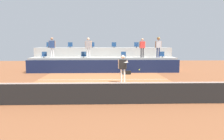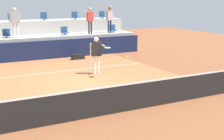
% 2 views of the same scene
% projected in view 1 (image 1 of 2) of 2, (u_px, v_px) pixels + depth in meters
% --- Properties ---
extents(ground_plane, '(40.00, 40.00, 0.00)m').
position_uv_depth(ground_plane, '(103.00, 86.00, 13.12)').
color(ground_plane, brown).
extents(court_inner_paint, '(9.00, 10.00, 0.01)m').
position_uv_depth(court_inner_paint, '(103.00, 83.00, 14.11)').
color(court_inner_paint, '#A36038').
rests_on(court_inner_paint, ground_plane).
extents(court_service_line, '(9.00, 0.06, 0.00)m').
position_uv_depth(court_service_line, '(103.00, 80.00, 15.50)').
color(court_service_line, silver).
rests_on(court_service_line, ground_plane).
extents(tennis_net, '(10.48, 0.08, 1.07)m').
position_uv_depth(tennis_net, '(102.00, 93.00, 9.09)').
color(tennis_net, black).
rests_on(tennis_net, ground_plane).
extents(sponsor_backboard, '(13.00, 0.16, 1.10)m').
position_uv_depth(sponsor_backboard, '(103.00, 67.00, 19.01)').
color(sponsor_backboard, '#141E42').
rests_on(sponsor_backboard, ground_plane).
extents(seating_tier_lower, '(13.00, 1.80, 1.25)m').
position_uv_depth(seating_tier_lower, '(104.00, 64.00, 20.30)').
color(seating_tier_lower, '#ADAAA3').
rests_on(seating_tier_lower, ground_plane).
extents(seating_tier_upper, '(13.00, 1.80, 2.10)m').
position_uv_depth(seating_tier_upper, '(104.00, 58.00, 22.03)').
color(seating_tier_upper, '#ADAAA3').
rests_on(seating_tier_upper, ground_plane).
extents(stadium_chair_lower_far_left, '(0.44, 0.40, 0.52)m').
position_uv_depth(stadium_chair_lower_far_left, '(44.00, 55.00, 19.96)').
color(stadium_chair_lower_far_left, '#2D2D33').
rests_on(stadium_chair_lower_far_left, seating_tier_lower).
extents(stadium_chair_lower_left, '(0.44, 0.40, 0.52)m').
position_uv_depth(stadium_chair_lower_left, '(84.00, 55.00, 20.07)').
color(stadium_chair_lower_left, '#2D2D33').
rests_on(stadium_chair_lower_left, seating_tier_lower).
extents(stadium_chair_lower_right, '(0.44, 0.40, 0.52)m').
position_uv_depth(stadium_chair_lower_right, '(124.00, 55.00, 20.19)').
color(stadium_chair_lower_right, '#2D2D33').
rests_on(stadium_chair_lower_right, seating_tier_lower).
extents(stadium_chair_lower_far_right, '(0.44, 0.40, 0.52)m').
position_uv_depth(stadium_chair_lower_far_right, '(162.00, 55.00, 20.31)').
color(stadium_chair_lower_far_right, '#2D2D33').
rests_on(stadium_chair_lower_far_right, seating_tier_lower).
extents(stadium_chair_upper_far_left, '(0.44, 0.40, 0.52)m').
position_uv_depth(stadium_chair_upper_far_left, '(49.00, 45.00, 21.64)').
color(stadium_chair_upper_far_left, '#2D2D33').
rests_on(stadium_chair_upper_far_left, seating_tier_upper).
extents(stadium_chair_upper_left, '(0.44, 0.40, 0.52)m').
position_uv_depth(stadium_chair_upper_left, '(70.00, 45.00, 21.71)').
color(stadium_chair_upper_left, '#2D2D33').
rests_on(stadium_chair_upper_left, seating_tier_upper).
extents(stadium_chair_upper_mid_left, '(0.44, 0.40, 0.52)m').
position_uv_depth(stadium_chair_upper_mid_left, '(92.00, 45.00, 21.78)').
color(stadium_chair_upper_mid_left, '#2D2D33').
rests_on(stadium_chair_upper_mid_left, seating_tier_upper).
extents(stadium_chair_upper_mid_right, '(0.44, 0.40, 0.52)m').
position_uv_depth(stadium_chair_upper_mid_right, '(114.00, 45.00, 21.85)').
color(stadium_chair_upper_mid_right, '#2D2D33').
rests_on(stadium_chair_upper_mid_right, seating_tier_upper).
extents(stadium_chair_upper_right, '(0.44, 0.40, 0.52)m').
position_uv_depth(stadium_chair_upper_right, '(137.00, 45.00, 21.93)').
color(stadium_chair_upper_right, '#2D2D33').
rests_on(stadium_chair_upper_right, seating_tier_upper).
extents(stadium_chair_upper_far_right, '(0.44, 0.40, 0.52)m').
position_uv_depth(stadium_chair_upper_far_right, '(158.00, 45.00, 22.00)').
color(stadium_chair_upper_far_right, '#2D2D33').
rests_on(stadium_chair_upper_far_right, seating_tier_upper).
extents(tennis_player, '(0.61, 1.28, 1.76)m').
position_uv_depth(tennis_player, '(123.00, 66.00, 14.15)').
color(tennis_player, white).
rests_on(tennis_player, ground_plane).
extents(spectator_leaning_on_rail, '(0.61, 0.28, 1.78)m').
position_uv_depth(spectator_leaning_on_rail, '(52.00, 45.00, 19.50)').
color(spectator_leaning_on_rail, white).
rests_on(spectator_leaning_on_rail, seating_tier_lower).
extents(spectator_in_grey, '(0.61, 0.28, 1.76)m').
position_uv_depth(spectator_in_grey, '(88.00, 45.00, 19.61)').
color(spectator_in_grey, white).
rests_on(spectator_in_grey, seating_tier_lower).
extents(spectator_in_white, '(0.59, 0.28, 1.70)m').
position_uv_depth(spectator_in_white, '(142.00, 46.00, 19.77)').
color(spectator_in_white, '#2D2D33').
rests_on(spectator_in_white, seating_tier_lower).
extents(spectator_with_hat, '(0.60, 0.50, 1.80)m').
position_uv_depth(spectator_with_hat, '(158.00, 45.00, 19.81)').
color(spectator_with_hat, navy).
rests_on(spectator_with_hat, seating_tier_lower).
extents(tennis_ball, '(0.07, 0.07, 0.07)m').
position_uv_depth(tennis_ball, '(139.00, 70.00, 12.73)').
color(tennis_ball, '#CCE033').
extents(equipment_bag, '(0.76, 0.28, 0.30)m').
position_uv_depth(equipment_bag, '(126.00, 73.00, 18.20)').
color(equipment_bag, black).
rests_on(equipment_bag, ground_plane).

